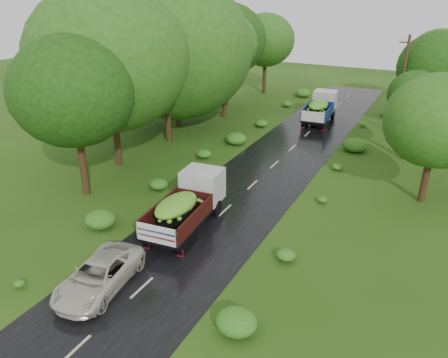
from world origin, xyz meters
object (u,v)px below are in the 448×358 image
Objects in this scene: truck_near at (188,202)px; truck_far at (321,107)px; utility_pole at (402,85)px; car at (99,275)px.

truck_far reaches higher than truck_near.
truck_far is (0.84, 22.73, 0.00)m from truck_near.
utility_pole is at bearing 65.60° from truck_near.
utility_pole reaches higher than car.
truck_near is 0.76× the size of utility_pole.
truck_near is 23.67m from utility_pole.
car is 0.57× the size of utility_pole.
truck_far is at bearing 177.27° from utility_pole.
truck_far is 1.33× the size of car.
utility_pole is (6.89, -0.54, 2.85)m from truck_far.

